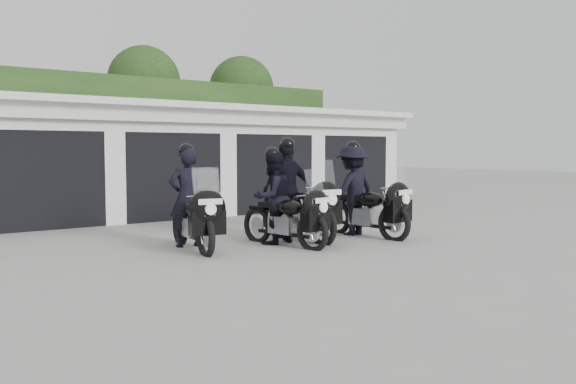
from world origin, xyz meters
TOP-DOWN VIEW (x-y plane):
  - ground at (0.00, 0.00)m, footprint 80.00×80.00m
  - garage_block at (-0.00, 8.06)m, footprint 16.40×6.80m
  - background_vegetation at (0.37, 12.92)m, footprint 20.00×3.90m
  - police_bike_a at (-1.78, 1.23)m, footprint 0.92×2.22m
  - police_bike_b at (-0.24, 0.69)m, footprint 0.97×2.16m
  - police_bike_c at (0.47, 1.18)m, footprint 1.15×2.40m
  - police_bike_d at (1.80, 0.68)m, footprint 1.26×2.32m

SIDE VIEW (x-z plane):
  - ground at x=0.00m, z-range 0.00..0.00m
  - police_bike_a at x=-1.78m, z-range -0.20..1.75m
  - police_bike_b at x=-0.24m, z-range -0.15..1.74m
  - police_bike_d at x=1.80m, z-range -0.15..1.87m
  - police_bike_c at x=0.47m, z-range -0.16..1.93m
  - garage_block at x=0.00m, z-range -0.06..2.90m
  - background_vegetation at x=0.37m, z-range -0.13..5.67m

